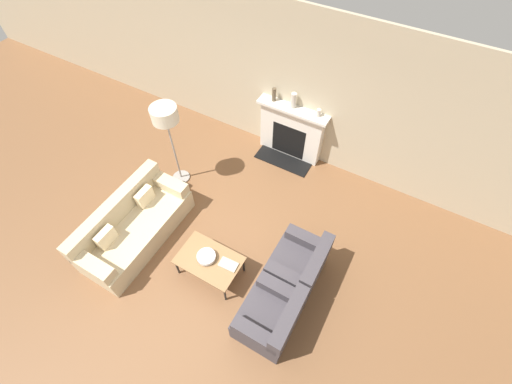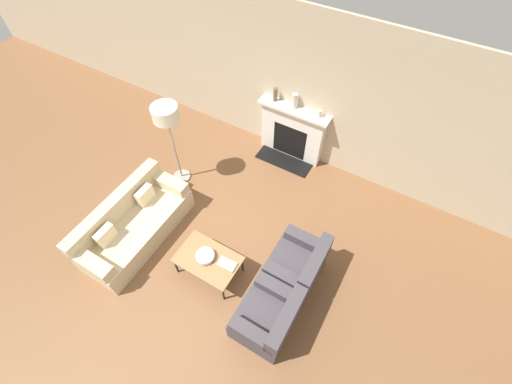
# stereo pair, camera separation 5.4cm
# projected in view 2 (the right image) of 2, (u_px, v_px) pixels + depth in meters

# --- Properties ---
(ground_plane) EXTENTS (18.00, 18.00, 0.00)m
(ground_plane) POSITION_uv_depth(u_px,v_px,m) (205.00, 270.00, 5.47)
(ground_plane) COLOR brown
(wall_back) EXTENTS (18.00, 0.06, 2.90)m
(wall_back) POSITION_uv_depth(u_px,v_px,m) (300.00, 90.00, 5.96)
(wall_back) COLOR #BCAD8E
(wall_back) RESTS_ON ground_plane
(fireplace) EXTENTS (1.36, 0.59, 1.15)m
(fireplace) POSITION_uv_depth(u_px,v_px,m) (292.00, 133.00, 6.59)
(fireplace) COLOR silver
(fireplace) RESTS_ON ground_plane
(couch) EXTENTS (0.84, 1.98, 0.80)m
(couch) POSITION_uv_depth(u_px,v_px,m) (134.00, 224.00, 5.64)
(couch) COLOR #CCB78E
(couch) RESTS_ON ground_plane
(armchair_near) EXTENTS (0.76, 0.87, 0.82)m
(armchair_near) POSITION_uv_depth(u_px,v_px,m) (269.00, 317.00, 4.71)
(armchair_near) COLOR #423D42
(armchair_near) RESTS_ON ground_plane
(armchair_far) EXTENTS (0.76, 0.87, 0.82)m
(armchair_far) POSITION_uv_depth(u_px,v_px,m) (298.00, 265.00, 5.18)
(armchair_far) COLOR #423D42
(armchair_far) RESTS_ON ground_plane
(coffee_table) EXTENTS (0.96, 0.62, 0.42)m
(coffee_table) POSITION_uv_depth(u_px,v_px,m) (208.00, 260.00, 5.15)
(coffee_table) COLOR olive
(coffee_table) RESTS_ON ground_plane
(bowl) EXTENTS (0.28, 0.28, 0.08)m
(bowl) POSITION_uv_depth(u_px,v_px,m) (205.00, 256.00, 5.10)
(bowl) COLOR silver
(bowl) RESTS_ON coffee_table
(book) EXTENTS (0.28, 0.18, 0.02)m
(book) POSITION_uv_depth(u_px,v_px,m) (227.00, 264.00, 5.06)
(book) COLOR #B2A893
(book) RESTS_ON coffee_table
(floor_lamp) EXTENTS (0.44, 0.44, 1.69)m
(floor_lamp) POSITION_uv_depth(u_px,v_px,m) (167.00, 119.00, 5.49)
(floor_lamp) COLOR gray
(floor_lamp) RESTS_ON ground_plane
(mantel_vase_left) EXTENTS (0.08, 0.08, 0.26)m
(mantel_vase_left) POSITION_uv_depth(u_px,v_px,m) (275.00, 95.00, 6.15)
(mantel_vase_left) COLOR brown
(mantel_vase_left) RESTS_ON fireplace
(mantel_vase_center_left) EXTENTS (0.10, 0.10, 0.29)m
(mantel_vase_center_left) POSITION_uv_depth(u_px,v_px,m) (295.00, 101.00, 6.02)
(mantel_vase_center_left) COLOR beige
(mantel_vase_center_left) RESTS_ON fireplace
(mantel_vase_center_right) EXTENTS (0.08, 0.08, 0.14)m
(mantel_vase_center_right) POSITION_uv_depth(u_px,v_px,m) (320.00, 113.00, 5.93)
(mantel_vase_center_right) COLOR beige
(mantel_vase_center_right) RESTS_ON fireplace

